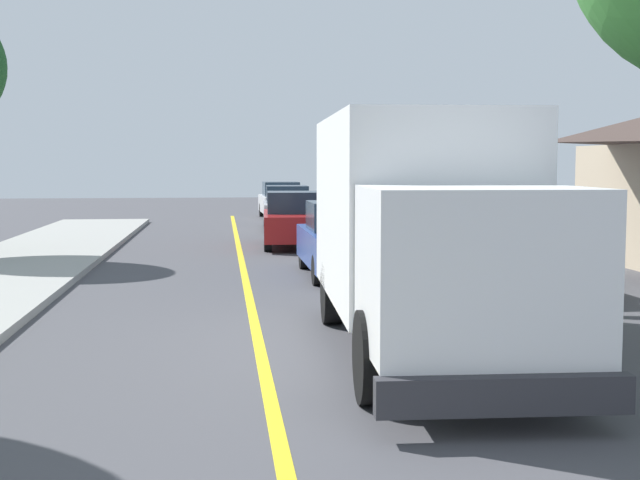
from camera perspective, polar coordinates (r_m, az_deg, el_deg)
The scene contains 8 objects.
centre_line_yellow at distance 13.35m, azimuth -4.35°, elevation -5.80°, with size 0.16×56.00×0.01m, color gold.
box_truck at distance 11.59m, azimuth 6.90°, elevation 1.29°, with size 2.67×7.26×3.20m.
parked_car_near at distance 19.21m, azimuth 1.70°, elevation -0.06°, with size 1.82×4.41×1.67m.
parked_car_mid at distance 25.95m, azimuth -1.78°, elevation 1.30°, with size 2.02×4.48×1.67m.
parked_car_far at distance 32.80m, azimuth -2.20°, elevation 2.11°, with size 1.99×4.47×1.67m.
parked_car_furthest at distance 39.32m, azimuth -2.62°, elevation 2.62°, with size 1.92×4.45×1.67m.
parked_van_across at distance 17.48m, azimuth 12.47°, elevation -0.70°, with size 1.99×4.48×1.67m.
stop_sign at distance 15.25m, azimuth 12.67°, elevation 2.46°, with size 0.80×0.10×2.65m.
Camera 1 is at (-0.50, -3.10, 2.54)m, focal length 47.86 mm.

